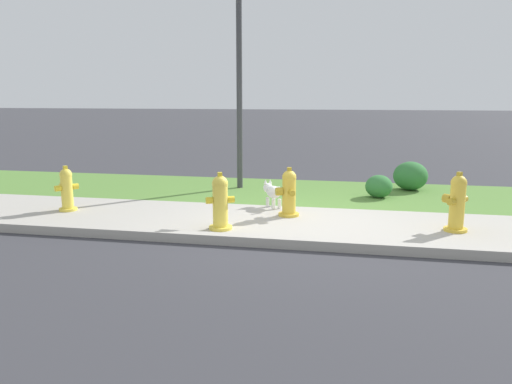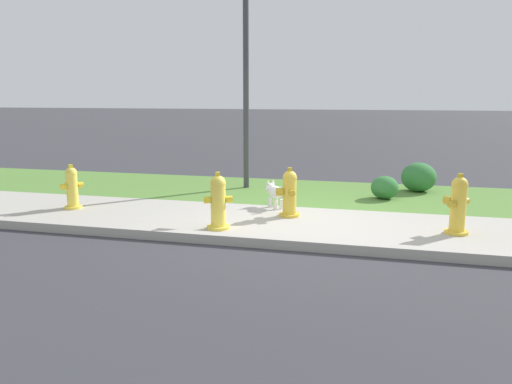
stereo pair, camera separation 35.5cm
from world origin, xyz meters
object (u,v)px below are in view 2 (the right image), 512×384
object	(u,v)px
fire_hydrant_mid_block	(458,205)
street_lamp	(246,28)
shrub_bush_far_verge	(419,177)
fire_hydrant_far_end	(289,193)
fire_hydrant_near_corner	(218,202)
fire_hydrant_across_street	(72,188)
shrub_bush_near_lamp	(385,188)
small_white_dog	(275,192)

from	to	relation	value
fire_hydrant_mid_block	street_lamp	distance (m)	5.12
shrub_bush_far_verge	fire_hydrant_far_end	bearing A→B (deg)	-127.93
street_lamp	shrub_bush_far_verge	size ratio (longest dim) A/B	7.08
fire_hydrant_mid_block	fire_hydrant_near_corner	bearing A→B (deg)	141.16
fire_hydrant_near_corner	street_lamp	distance (m)	4.11
fire_hydrant_mid_block	fire_hydrant_near_corner	size ratio (longest dim) A/B	1.03
fire_hydrant_across_street	shrub_bush_near_lamp	xyz separation A→B (m)	(4.83, 2.04, -0.14)
fire_hydrant_near_corner	street_lamp	world-z (taller)	street_lamp
street_lamp	shrub_bush_near_lamp	size ratio (longest dim) A/B	9.59
shrub_bush_far_verge	shrub_bush_near_lamp	bearing A→B (deg)	-125.68
fire_hydrant_far_end	shrub_bush_near_lamp	world-z (taller)	fire_hydrant_far_end
shrub_bush_near_lamp	small_white_dog	bearing A→B (deg)	-145.55
fire_hydrant_mid_block	small_white_dog	size ratio (longest dim) A/B	1.83
shrub_bush_far_verge	street_lamp	bearing A→B (deg)	-173.14
fire_hydrant_far_end	small_white_dog	xyz separation A→B (m)	(-0.33, 0.53, -0.10)
fire_hydrant_far_end	shrub_bush_near_lamp	distance (m)	2.20
fire_hydrant_across_street	shrub_bush_far_verge	world-z (taller)	fire_hydrant_across_street
fire_hydrant_mid_block	shrub_bush_far_verge	world-z (taller)	fire_hydrant_mid_block
fire_hydrant_far_end	street_lamp	bearing A→B (deg)	7.20
small_white_dog	fire_hydrant_across_street	bearing A→B (deg)	69.56
small_white_dog	street_lamp	bearing A→B (deg)	-6.70
small_white_dog	shrub_bush_near_lamp	world-z (taller)	small_white_dog
fire_hydrant_near_corner	street_lamp	bearing A→B (deg)	73.40
small_white_dog	street_lamp	size ratio (longest dim) A/B	0.10
fire_hydrant_across_street	shrub_bush_near_lamp	world-z (taller)	fire_hydrant_across_street
fire_hydrant_across_street	small_white_dog	distance (m)	3.23
fire_hydrant_mid_block	shrub_bush_far_verge	distance (m)	3.01
street_lamp	shrub_bush_near_lamp	world-z (taller)	street_lamp
shrub_bush_far_verge	fire_hydrant_near_corner	bearing A→B (deg)	-128.68
small_white_dog	shrub_bush_far_verge	xyz separation A→B (m)	(2.34, 2.04, 0.02)
shrub_bush_near_lamp	fire_hydrant_near_corner	bearing A→B (deg)	-129.61
fire_hydrant_near_corner	fire_hydrant_far_end	distance (m)	1.23
small_white_dog	fire_hydrant_far_end	bearing A→B (deg)	176.43
fire_hydrant_mid_block	street_lamp	world-z (taller)	street_lamp
street_lamp	small_white_dog	bearing A→B (deg)	-60.87
fire_hydrant_across_street	fire_hydrant_far_end	distance (m)	3.46
small_white_dog	fire_hydrant_mid_block	bearing A→B (deg)	-145.69
fire_hydrant_mid_block	fire_hydrant_far_end	bearing A→B (deg)	121.39
fire_hydrant_near_corner	fire_hydrant_across_street	size ratio (longest dim) A/B	1.09
fire_hydrant_across_street	shrub_bush_far_verge	distance (m)	6.17
fire_hydrant_near_corner	shrub_bush_near_lamp	world-z (taller)	fire_hydrant_near_corner
fire_hydrant_near_corner	shrub_bush_far_verge	size ratio (longest dim) A/B	1.22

